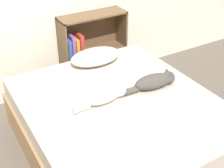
# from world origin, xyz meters

# --- Properties ---
(ground_plane) EXTENTS (8.00, 8.00, 0.00)m
(ground_plane) POSITION_xyz_m (0.00, 0.00, 0.00)
(ground_plane) COLOR brown
(bed) EXTENTS (1.59, 1.83, 0.52)m
(bed) POSITION_xyz_m (0.00, 0.00, 0.26)
(bed) COLOR #99754C
(bed) RESTS_ON ground_plane
(pillow) EXTENTS (0.54, 0.33, 0.14)m
(pillow) POSITION_xyz_m (0.15, 0.72, 0.59)
(pillow) COLOR beige
(pillow) RESTS_ON bed
(cat_light) EXTENTS (0.52, 0.18, 0.16)m
(cat_light) POSITION_xyz_m (-0.08, 0.07, 0.59)
(cat_light) COLOR beige
(cat_light) RESTS_ON bed
(cat_dark) EXTENTS (0.56, 0.19, 0.14)m
(cat_dark) POSITION_xyz_m (0.39, 0.03, 0.59)
(cat_dark) COLOR #47423D
(cat_dark) RESTS_ON bed
(bookshelf) EXTENTS (0.77, 0.26, 0.89)m
(bookshelf) POSITION_xyz_m (0.30, 1.16, 0.46)
(bookshelf) COLOR brown
(bookshelf) RESTS_ON ground_plane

